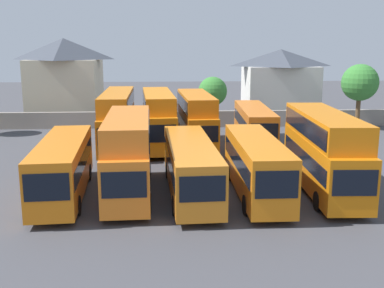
{
  "coord_description": "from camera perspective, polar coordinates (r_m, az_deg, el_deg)",
  "views": [
    {
      "loc": [
        -1.79,
        -27.29,
        9.08
      ],
      "look_at": [
        0.0,
        3.0,
        2.57
      ],
      "focal_mm": 43.84,
      "sensor_mm": 36.0,
      "label": 1
    }
  ],
  "objects": [
    {
      "name": "tree_behind_wall",
      "position": [
        54.23,
        2.54,
        6.38
      ],
      "size": [
        3.33,
        3.33,
        5.39
      ],
      "color": "brown",
      "rests_on": "ground"
    },
    {
      "name": "house_terrace_centre",
      "position": [
        60.35,
        10.65,
        7.34
      ],
      "size": [
        9.17,
        7.04,
        8.41
      ],
      "color": "silver",
      "rests_on": "ground"
    },
    {
      "name": "depot_boundary_wall",
      "position": [
        51.86,
        -1.36,
        3.03
      ],
      "size": [
        56.0,
        0.5,
        1.8
      ],
      "primitive_type": "cube",
      "color": "gray",
      "rests_on": "ground"
    },
    {
      "name": "bus_3",
      "position": [
        28.55,
        -0.18,
        -2.52
      ],
      "size": [
        3.11,
        11.81,
        3.26
      ],
      "rotation": [
        0.0,
        0.0,
        -1.53
      ],
      "color": "orange",
      "rests_on": "ground"
    },
    {
      "name": "bus_8",
      "position": [
        41.68,
        0.52,
        3.27
      ],
      "size": [
        3.07,
        10.48,
        4.75
      ],
      "rotation": [
        0.0,
        0.0,
        -1.52
      ],
      "color": "orange",
      "rests_on": "ground"
    },
    {
      "name": "bus_9",
      "position": [
        42.6,
        7.57,
        2.42
      ],
      "size": [
        3.01,
        11.38,
        3.48
      ],
      "rotation": [
        0.0,
        0.0,
        -1.62
      ],
      "color": "orange",
      "rests_on": "ground"
    },
    {
      "name": "bus_2",
      "position": [
        28.41,
        -7.77,
        -0.89
      ],
      "size": [
        2.89,
        10.27,
        4.87
      ],
      "rotation": [
        0.0,
        0.0,
        -1.54
      ],
      "color": "orange",
      "rests_on": "ground"
    },
    {
      "name": "bus_1",
      "position": [
        29.09,
        -15.43,
        -2.5
      ],
      "size": [
        3.21,
        11.06,
        3.44
      ],
      "rotation": [
        0.0,
        0.0,
        -1.5
      ],
      "color": "orange",
      "rests_on": "ground"
    },
    {
      "name": "bus_5",
      "position": [
        29.99,
        15.74,
        -0.48
      ],
      "size": [
        3.11,
        11.09,
        4.94
      ],
      "rotation": [
        0.0,
        0.0,
        -1.62
      ],
      "color": "orange",
      "rests_on": "ground"
    },
    {
      "name": "ground",
      "position": [
        46.22,
        -1.09,
        0.78
      ],
      "size": [
        140.0,
        140.0,
        0.0
      ],
      "primitive_type": "plane",
      "color": "#424247"
    },
    {
      "name": "tree_right_of_lot",
      "position": [
        53.59,
        19.75,
        7.01
      ],
      "size": [
        3.92,
        3.92,
        6.98
      ],
      "color": "brown",
      "rests_on": "ground"
    },
    {
      "name": "bus_6",
      "position": [
        41.73,
        -9.05,
        3.29
      ],
      "size": [
        2.64,
        12.01,
        4.95
      ],
      "rotation": [
        0.0,
        0.0,
        -1.56
      ],
      "color": "orange",
      "rests_on": "ground"
    },
    {
      "name": "bus_4",
      "position": [
        28.53,
        7.82,
        -2.39
      ],
      "size": [
        2.58,
        10.7,
        3.5
      ],
      "rotation": [
        0.0,
        0.0,
        -1.57
      ],
      "color": "orange",
      "rests_on": "ground"
    },
    {
      "name": "house_terrace_left",
      "position": [
        59.53,
        -15.18,
        7.73
      ],
      "size": [
        8.63,
        8.17,
        9.74
      ],
      "color": "beige",
      "rests_on": "ground"
    },
    {
      "name": "bus_7",
      "position": [
        41.84,
        -4.11,
        3.37
      ],
      "size": [
        3.17,
        11.3,
        4.87
      ],
      "rotation": [
        0.0,
        0.0,
        -1.51
      ],
      "color": "orange",
      "rests_on": "ground"
    }
  ]
}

